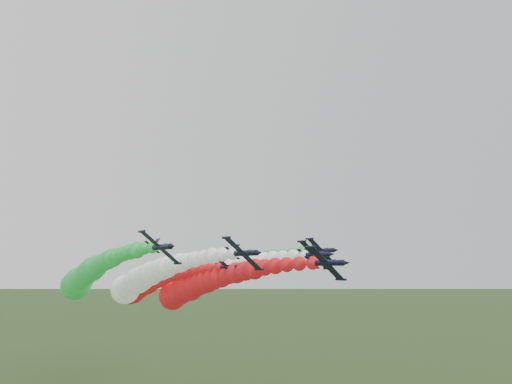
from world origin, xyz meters
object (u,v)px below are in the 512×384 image
(jet_lead, at_px, (197,286))
(jet_trail, at_px, (146,286))
(jet_outer_left, at_px, (85,276))
(jet_inner_right, at_px, (204,278))
(jet_inner_left, at_px, (142,280))
(jet_outer_right, at_px, (216,274))

(jet_lead, distance_m, jet_trail, 30.66)
(jet_outer_left, bearing_deg, jet_lead, -44.10)
(jet_lead, height_order, jet_outer_left, jet_outer_left)
(jet_inner_right, bearing_deg, jet_inner_left, -171.82)
(jet_inner_left, distance_m, jet_outer_left, 14.95)
(jet_lead, bearing_deg, jet_inner_left, 133.37)
(jet_trail, bearing_deg, jet_lead, -90.02)
(jet_inner_right, bearing_deg, jet_lead, -126.08)
(jet_outer_right, bearing_deg, jet_inner_left, -157.45)
(jet_inner_left, relative_size, jet_outer_left, 1.00)
(jet_trail, bearing_deg, jet_inner_left, -115.82)
(jet_outer_right, relative_size, jet_trail, 1.01)
(jet_lead, xyz_separation_m, jet_outer_left, (-20.95, 20.30, 2.33))
(jet_lead, distance_m, jet_outer_right, 29.57)
(jet_outer_right, bearing_deg, jet_trail, 156.61)
(jet_outer_left, xyz_separation_m, jet_trail, (20.96, 10.35, -3.10))
(jet_outer_left, relative_size, jet_trail, 1.01)
(jet_lead, xyz_separation_m, jet_outer_right, (19.13, 22.38, 2.74))
(jet_inner_right, bearing_deg, jet_outer_left, 166.84)
(jet_lead, relative_size, jet_inner_left, 1.00)
(jet_inner_right, bearing_deg, jet_trail, 118.70)
(jet_inner_right, height_order, jet_trail, jet_inner_right)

